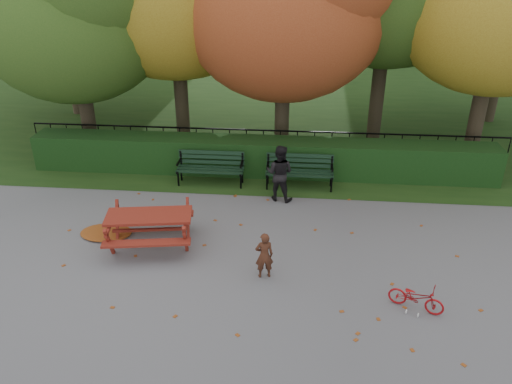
# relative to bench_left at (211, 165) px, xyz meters

# --- Properties ---
(ground) EXTENTS (90.00, 90.00, 0.00)m
(ground) POSITION_rel_bench_left_xyz_m (1.30, -3.70, -0.52)
(ground) COLOR slate
(ground) RESTS_ON ground
(grass_strip) EXTENTS (90.00, 90.00, 0.00)m
(grass_strip) POSITION_rel_bench_left_xyz_m (1.30, 10.30, -0.51)
(grass_strip) COLOR #193712
(grass_strip) RESTS_ON ground
(hedge) EXTENTS (13.00, 0.90, 1.00)m
(hedge) POSITION_rel_bench_left_xyz_m (1.30, 0.80, -0.02)
(hedge) COLOR black
(hedge) RESTS_ON ground
(iron_fence) EXTENTS (14.00, 0.04, 1.02)m
(iron_fence) POSITION_rel_bench_left_xyz_m (1.30, 1.60, 0.02)
(iron_fence) COLOR black
(iron_fence) RESTS_ON ground
(bench_left) EXTENTS (1.80, 0.57, 0.88)m
(bench_left) POSITION_rel_bench_left_xyz_m (0.00, 0.00, 0.00)
(bench_left) COLOR black
(bench_left) RESTS_ON ground
(bench_right) EXTENTS (1.80, 0.57, 0.88)m
(bench_right) POSITION_rel_bench_left_xyz_m (2.40, 0.00, 0.00)
(bench_right) COLOR black
(bench_right) RESTS_ON ground
(picnic_table) EXTENTS (2.00, 1.71, 0.87)m
(picnic_table) POSITION_rel_bench_left_xyz_m (-0.75, -3.26, 0.08)
(picnic_table) COLOR maroon
(picnic_table) RESTS_ON ground
(leaf_pile) EXTENTS (1.26, 0.95, 0.08)m
(leaf_pile) POSITION_rel_bench_left_xyz_m (-1.91, -2.89, -0.48)
(leaf_pile) COLOR maroon
(leaf_pile) RESTS_ON ground
(leaf_scatter) EXTENTS (9.00, 5.70, 0.01)m
(leaf_scatter) POSITION_rel_bench_left_xyz_m (1.30, -3.40, -0.51)
(leaf_scatter) COLOR maroon
(leaf_scatter) RESTS_ON ground
(child) EXTENTS (0.40, 0.31, 0.98)m
(child) POSITION_rel_bench_left_xyz_m (1.77, -4.16, -0.03)
(child) COLOR #462416
(child) RESTS_ON ground
(adult) EXTENTS (0.83, 0.72, 1.47)m
(adult) POSITION_rel_bench_left_xyz_m (1.90, -0.80, 0.21)
(adult) COLOR black
(adult) RESTS_ON ground
(bicycle) EXTENTS (1.04, 0.69, 0.52)m
(bicycle) POSITION_rel_bench_left_xyz_m (4.55, -4.89, -0.26)
(bicycle) COLOR #A10E13
(bicycle) RESTS_ON ground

